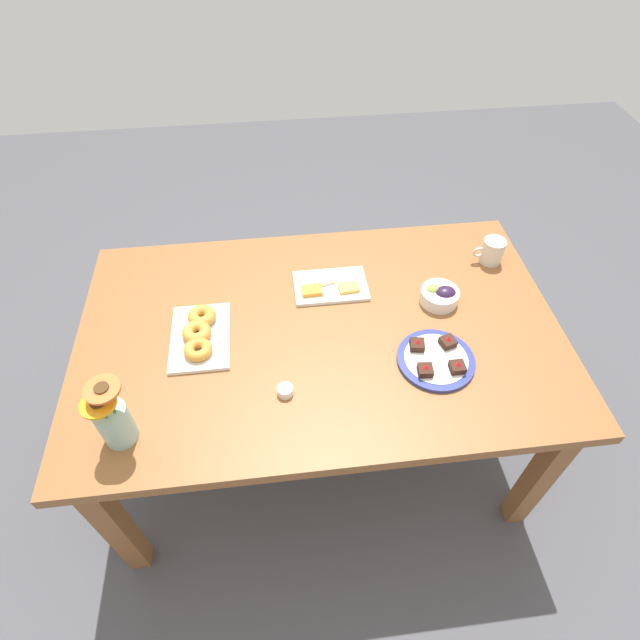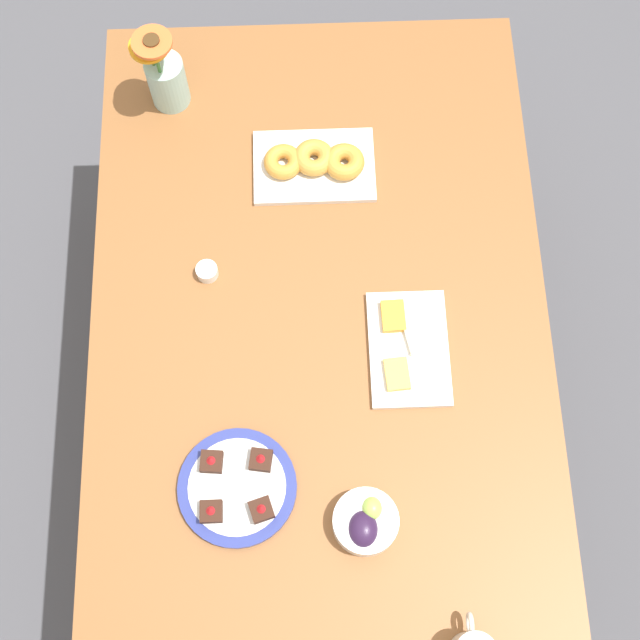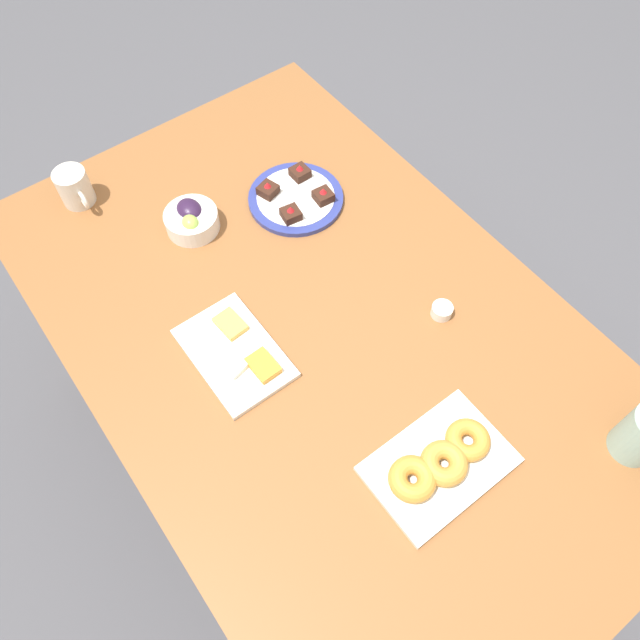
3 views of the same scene
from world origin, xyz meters
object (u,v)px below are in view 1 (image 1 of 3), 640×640
dessert_plate (436,359)px  flower_vase (114,421)px  dining_table (320,344)px  cheese_platter (330,286)px  coffee_mug (492,251)px  croissant_platter (200,334)px  grape_bowl (440,295)px  jam_cup_honey (285,390)px

dessert_plate → flower_vase: size_ratio=0.98×
dining_table → dessert_plate: bearing=152.3°
cheese_platter → coffee_mug: bearing=-173.0°
dining_table → croissant_platter: (0.39, -0.00, 0.11)m
grape_bowl → cheese_platter: 0.39m
grape_bowl → croissant_platter: size_ratio=0.47×
grape_bowl → flower_vase: 1.10m
croissant_platter → flower_vase: (0.20, 0.34, 0.06)m
dining_table → coffee_mug: coffee_mug is taller
coffee_mug → croissant_platter: (1.07, 0.26, -0.03)m
cheese_platter → flower_vase: (0.65, 0.52, 0.08)m
grape_bowl → croissant_platter: bearing=5.1°
dessert_plate → flower_vase: 0.95m
grape_bowl → croissant_platter: grape_bowl is taller
coffee_mug → grape_bowl: (0.25, 0.19, -0.02)m
dining_table → flower_vase: flower_vase is taller
dining_table → dessert_plate: dessert_plate is taller
jam_cup_honey → croissant_platter: bearing=-43.5°
grape_bowl → flower_vase: size_ratio=0.53×
dining_table → croissant_platter: bearing=-0.3°
croissant_platter → flower_vase: bearing=59.5°
coffee_mug → dessert_plate: bearing=53.2°
dessert_plate → coffee_mug: bearing=-126.8°
dining_table → flower_vase: size_ratio=6.49×
dining_table → flower_vase: (0.59, 0.34, 0.17)m
coffee_mug → flower_vase: 1.40m
dining_table → coffee_mug: size_ratio=13.75×
dessert_plate → grape_bowl: bearing=-107.8°
coffee_mug → cheese_platter: size_ratio=0.45×
grape_bowl → jam_cup_honey: size_ratio=2.74×
dining_table → cheese_platter: (-0.06, -0.19, 0.10)m
grape_bowl → flower_vase: flower_vase is taller
coffee_mug → grape_bowl: coffee_mug is taller
jam_cup_honey → dessert_plate: size_ratio=0.20×
flower_vase → cheese_platter: bearing=-141.2°
dining_table → cheese_platter: cheese_platter is taller
grape_bowl → cheese_platter: grape_bowl is taller
dining_table → croissant_platter: croissant_platter is taller
coffee_mug → flower_vase: (1.27, 0.60, 0.04)m
dining_table → coffee_mug: (-0.67, -0.26, 0.13)m
dining_table → jam_cup_honey: bearing=61.6°
dessert_plate → flower_vase: flower_vase is taller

